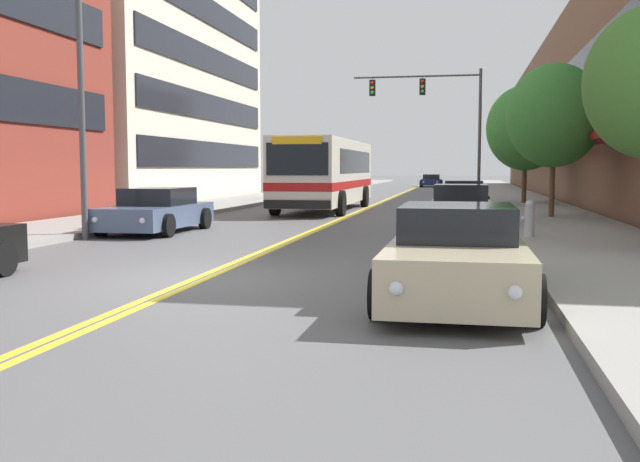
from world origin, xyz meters
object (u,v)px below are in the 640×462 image
car_navy_moving_lead (431,181)px  street_lamp_left_near (93,60)px  car_champagne_parked_left_far (321,188)px  car_beige_parked_right_foreground (457,256)px  car_dark_grey_parked_right_far (464,195)px  street_tree_right_far (526,128)px  car_slate_blue_parked_left_mid (156,212)px  fire_hydrant (529,218)px  street_tree_right_mid (554,116)px  city_bus (326,171)px  traffic_signal_mast (438,107)px  car_silver_parked_right_mid (461,208)px

car_navy_moving_lead → street_lamp_left_near: street_lamp_left_near is taller
car_champagne_parked_left_far → car_beige_parked_right_foreground: (8.54, -33.14, -0.01)m
car_dark_grey_parked_right_far → street_tree_right_far: bearing=46.3°
car_dark_grey_parked_right_far → car_navy_moving_lead: size_ratio=1.12×
car_slate_blue_parked_left_mid → fire_hydrant: size_ratio=5.18×
car_slate_blue_parked_left_mid → car_dark_grey_parked_right_far: (8.77, 13.82, 0.01)m
car_champagne_parked_left_far → street_tree_right_mid: size_ratio=0.80×
city_bus → fire_hydrant: city_bus is taller
traffic_signal_mast → car_silver_parked_right_mid: bearing=-85.7°
car_beige_parked_right_foreground → street_lamp_left_near: size_ratio=0.63×
car_silver_parked_right_mid → car_beige_parked_right_foreground: bearing=-90.0°
car_dark_grey_parked_right_far → car_navy_moving_lead: 37.82m
car_beige_parked_right_foreground → car_dark_grey_parked_right_far: bearing=89.7°
car_champagne_parked_left_far → street_tree_right_far: (11.54, -7.13, 3.16)m
car_dark_grey_parked_right_far → fire_hydrant: (1.58, -14.85, 0.01)m
car_beige_parked_right_foreground → fire_hydrant: (1.70, 8.13, -0.01)m
traffic_signal_mast → fire_hydrant: (3.11, -23.51, -4.72)m
traffic_signal_mast → street_tree_right_far: bearing=-51.9°
traffic_signal_mast → street_lamp_left_near: bearing=-107.3°
car_silver_parked_right_mid → street_tree_right_mid: size_ratio=0.80×
city_bus → street_lamp_left_near: (-3.34, -14.06, 2.85)m
car_slate_blue_parked_left_mid → street_tree_right_mid: (11.78, 6.70, 3.07)m
car_slate_blue_parked_left_mid → car_champagne_parked_left_far: car_champagne_parked_left_far is taller
street_tree_right_mid → car_silver_parked_right_mid: bearing=-132.7°
car_slate_blue_parked_left_mid → street_tree_right_mid: street_tree_right_mid is taller
car_beige_parked_right_foreground → street_tree_right_mid: size_ratio=0.91×
car_slate_blue_parked_left_mid → car_navy_moving_lead: size_ratio=1.12×
fire_hydrant → car_slate_blue_parked_left_mid: bearing=174.3°
car_dark_grey_parked_right_far → traffic_signal_mast: traffic_signal_mast is taller
car_silver_parked_right_mid → city_bus: bearing=125.3°
car_silver_parked_right_mid → fire_hydrant: car_silver_parked_right_mid is taller
car_champagne_parked_left_far → street_lamp_left_near: street_lamp_left_near is taller
traffic_signal_mast → street_lamp_left_near: 26.11m
car_navy_moving_lead → car_slate_blue_parked_left_mid: bearing=-96.3°
car_navy_moving_lead → fire_hydrant: bearing=-84.9°
car_silver_parked_right_mid → car_navy_moving_lead: (-2.99, 48.19, -0.04)m
car_navy_moving_lead → traffic_signal_mast: traffic_signal_mast is taller
car_silver_parked_right_mid → traffic_signal_mast: 19.78m
car_dark_grey_parked_right_far → street_lamp_left_near: bearing=-119.8°
car_slate_blue_parked_left_mid → fire_hydrant: car_slate_blue_parked_left_mid is taller
car_champagne_parked_left_far → car_slate_blue_parked_left_mid: bearing=-90.3°
city_bus → fire_hydrant: size_ratio=12.36×
city_bus → traffic_signal_mast: (4.44, 10.86, 3.60)m
city_bus → car_navy_moving_lead: 40.01m
fire_hydrant → car_champagne_parked_left_far: bearing=112.3°
street_tree_right_far → street_lamp_left_near: bearing=-122.3°
car_champagne_parked_left_far → traffic_signal_mast: (7.12, -1.50, 4.69)m
city_bus → street_tree_right_mid: street_tree_right_mid is taller
city_bus → car_champagne_parked_left_far: (-2.68, 12.35, -1.09)m
street_tree_right_far → fire_hydrant: 18.21m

